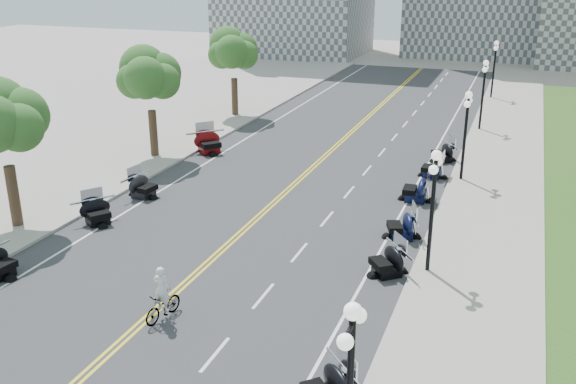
% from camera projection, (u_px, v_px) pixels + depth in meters
% --- Properties ---
extents(ground, '(160.00, 160.00, 0.00)m').
position_uv_depth(ground, '(187.00, 282.00, 24.85)').
color(ground, gray).
extents(road, '(16.00, 90.00, 0.01)m').
position_uv_depth(road, '(280.00, 197.00, 33.65)').
color(road, '#333335').
rests_on(road, ground).
extents(centerline_yellow_a, '(0.12, 90.00, 0.00)m').
position_uv_depth(centerline_yellow_a, '(278.00, 197.00, 33.69)').
color(centerline_yellow_a, yellow).
rests_on(centerline_yellow_a, road).
extents(centerline_yellow_b, '(0.12, 90.00, 0.00)m').
position_uv_depth(centerline_yellow_b, '(282.00, 197.00, 33.61)').
color(centerline_yellow_b, yellow).
rests_on(centerline_yellow_b, road).
extents(edge_line_north, '(0.12, 90.00, 0.00)m').
position_uv_depth(edge_line_north, '(401.00, 213.00, 31.55)').
color(edge_line_north, white).
rests_on(edge_line_north, road).
extents(edge_line_south, '(0.12, 90.00, 0.00)m').
position_uv_depth(edge_line_south, '(173.00, 183.00, 35.75)').
color(edge_line_south, white).
rests_on(edge_line_south, road).
extents(lane_dash_5, '(0.12, 2.00, 0.00)m').
position_uv_depth(lane_dash_5, '(215.00, 354.00, 20.28)').
color(lane_dash_5, white).
rests_on(lane_dash_5, road).
extents(lane_dash_6, '(0.12, 2.00, 0.00)m').
position_uv_depth(lane_dash_6, '(263.00, 296.00, 23.80)').
color(lane_dash_6, white).
rests_on(lane_dash_6, road).
extents(lane_dash_7, '(0.12, 2.00, 0.00)m').
position_uv_depth(lane_dash_7, '(299.00, 252.00, 27.32)').
color(lane_dash_7, white).
rests_on(lane_dash_7, road).
extents(lane_dash_8, '(0.12, 2.00, 0.00)m').
position_uv_depth(lane_dash_8, '(327.00, 219.00, 30.84)').
color(lane_dash_8, white).
rests_on(lane_dash_8, road).
extents(lane_dash_9, '(0.12, 2.00, 0.00)m').
position_uv_depth(lane_dash_9, '(349.00, 192.00, 34.36)').
color(lane_dash_9, white).
rests_on(lane_dash_9, road).
extents(lane_dash_10, '(0.12, 2.00, 0.00)m').
position_uv_depth(lane_dash_10, '(367.00, 170.00, 37.88)').
color(lane_dash_10, white).
rests_on(lane_dash_10, road).
extents(lane_dash_11, '(0.12, 2.00, 0.00)m').
position_uv_depth(lane_dash_11, '(382.00, 152.00, 41.40)').
color(lane_dash_11, white).
rests_on(lane_dash_11, road).
extents(lane_dash_12, '(0.12, 2.00, 0.00)m').
position_uv_depth(lane_dash_12, '(394.00, 137.00, 44.92)').
color(lane_dash_12, white).
rests_on(lane_dash_12, road).
extents(lane_dash_13, '(0.12, 2.00, 0.00)m').
position_uv_depth(lane_dash_13, '(405.00, 124.00, 48.44)').
color(lane_dash_13, white).
rests_on(lane_dash_13, road).
extents(lane_dash_14, '(0.12, 2.00, 0.00)m').
position_uv_depth(lane_dash_14, '(414.00, 113.00, 51.97)').
color(lane_dash_14, white).
rests_on(lane_dash_14, road).
extents(lane_dash_15, '(0.12, 2.00, 0.00)m').
position_uv_depth(lane_dash_15, '(422.00, 103.00, 55.49)').
color(lane_dash_15, white).
rests_on(lane_dash_15, road).
extents(lane_dash_16, '(0.12, 2.00, 0.00)m').
position_uv_depth(lane_dash_16, '(430.00, 95.00, 59.01)').
color(lane_dash_16, white).
rests_on(lane_dash_16, road).
extents(lane_dash_17, '(0.12, 2.00, 0.00)m').
position_uv_depth(lane_dash_17, '(436.00, 87.00, 62.53)').
color(lane_dash_17, white).
rests_on(lane_dash_17, road).
extents(lane_dash_18, '(0.12, 2.00, 0.00)m').
position_uv_depth(lane_dash_18, '(442.00, 80.00, 66.05)').
color(lane_dash_18, white).
rests_on(lane_dash_18, road).
extents(lane_dash_19, '(0.12, 2.00, 0.00)m').
position_uv_depth(lane_dash_19, '(447.00, 74.00, 69.57)').
color(lane_dash_19, white).
rests_on(lane_dash_19, road).
extents(sidewalk_north, '(5.00, 90.00, 0.15)m').
position_uv_depth(sidewalk_north, '(488.00, 223.00, 30.18)').
color(sidewalk_north, '#9E9991').
rests_on(sidewalk_north, ground).
extents(sidewalk_south, '(5.00, 90.00, 0.15)m').
position_uv_depth(sidewalk_south, '(111.00, 174.00, 37.07)').
color(sidewalk_south, '#9E9991').
rests_on(sidewalk_south, ground).
extents(street_lamp_2, '(0.50, 1.20, 4.90)m').
position_uv_depth(street_lamp_2, '(432.00, 213.00, 24.66)').
color(street_lamp_2, black).
rests_on(street_lamp_2, sidewalk_north).
extents(street_lamp_3, '(0.50, 1.20, 4.90)m').
position_uv_depth(street_lamp_3, '(465.00, 136.00, 35.22)').
color(street_lamp_3, black).
rests_on(street_lamp_3, sidewalk_north).
extents(street_lamp_4, '(0.50, 1.20, 4.90)m').
position_uv_depth(street_lamp_4, '(483.00, 95.00, 45.79)').
color(street_lamp_4, black).
rests_on(street_lamp_4, sidewalk_north).
extents(street_lamp_5, '(0.50, 1.20, 4.90)m').
position_uv_depth(street_lamp_5, '(494.00, 70.00, 56.35)').
color(street_lamp_5, black).
rests_on(street_lamp_5, sidewalk_north).
extents(tree_2, '(4.80, 4.80, 9.20)m').
position_uv_depth(tree_2, '(3.00, 128.00, 28.27)').
color(tree_2, '#235619').
rests_on(tree_2, sidewalk_south).
extents(tree_3, '(4.80, 4.80, 9.20)m').
position_uv_depth(tree_3, '(150.00, 82.00, 38.83)').
color(tree_3, '#235619').
rests_on(tree_3, sidewalk_south).
extents(tree_4, '(4.80, 4.80, 9.20)m').
position_uv_depth(tree_4, '(234.00, 56.00, 49.39)').
color(tree_4, '#235619').
rests_on(tree_4, sidewalk_south).
extents(motorcycle_n_6, '(2.62, 2.62, 1.30)m').
position_uv_depth(motorcycle_n_6, '(387.00, 260.00, 25.20)').
color(motorcycle_n_6, black).
rests_on(motorcycle_n_6, road).
extents(motorcycle_n_7, '(2.42, 2.42, 1.32)m').
position_uv_depth(motorcycle_n_7, '(401.00, 224.00, 28.54)').
color(motorcycle_n_7, black).
rests_on(motorcycle_n_7, road).
extents(motorcycle_n_8, '(2.11, 2.11, 1.41)m').
position_uv_depth(motorcycle_n_8, '(416.00, 188.00, 32.92)').
color(motorcycle_n_8, black).
rests_on(motorcycle_n_8, road).
extents(motorcycle_n_9, '(1.90, 1.90, 1.28)m').
position_uv_depth(motorcycle_n_9, '(433.00, 167.00, 36.52)').
color(motorcycle_n_9, black).
rests_on(motorcycle_n_9, road).
extents(motorcycle_n_10, '(2.51, 2.51, 1.28)m').
position_uv_depth(motorcycle_n_10, '(443.00, 152.00, 39.36)').
color(motorcycle_n_10, black).
rests_on(motorcycle_n_10, road).
extents(motorcycle_s_6, '(2.59, 2.59, 1.30)m').
position_uv_depth(motorcycle_s_6, '(97.00, 211.00, 30.08)').
color(motorcycle_s_6, black).
rests_on(motorcycle_s_6, road).
extents(motorcycle_s_7, '(2.12, 2.12, 1.32)m').
position_uv_depth(motorcycle_s_7, '(143.00, 185.00, 33.46)').
color(motorcycle_s_7, black).
rests_on(motorcycle_s_7, road).
extents(motorcycle_s_9, '(3.15, 3.15, 1.56)m').
position_uv_depth(motorcycle_s_9, '(209.00, 141.00, 41.03)').
color(motorcycle_s_9, '#590A0C').
rests_on(motorcycle_s_9, road).
extents(bicycle, '(0.82, 1.79, 1.04)m').
position_uv_depth(bicycle, '(163.00, 306.00, 22.12)').
color(bicycle, '#A51414').
rests_on(bicycle, road).
extents(cyclist_rider, '(0.61, 0.40, 1.66)m').
position_uv_depth(cyclist_rider, '(160.00, 271.00, 21.66)').
color(cyclist_rider, silver).
rests_on(cyclist_rider, bicycle).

